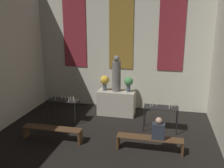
% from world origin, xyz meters
% --- Properties ---
extents(wall_back, '(7.44, 0.16, 5.39)m').
position_xyz_m(wall_back, '(0.00, 10.42, 2.72)').
color(wall_back, beige).
rests_on(wall_back, ground_plane).
extents(altar, '(1.47, 0.66, 0.98)m').
position_xyz_m(altar, '(0.00, 9.43, 0.49)').
color(altar, '#BCB29E').
rests_on(altar, ground_plane).
extents(statue, '(0.34, 0.34, 1.42)m').
position_xyz_m(statue, '(0.00, 9.43, 1.64)').
color(statue, slate).
rests_on(statue, altar).
extents(flower_vase_left, '(0.36, 0.36, 0.61)m').
position_xyz_m(flower_vase_left, '(-0.48, 9.43, 1.37)').
color(flower_vase_left, '#4C5666').
rests_on(flower_vase_left, altar).
extents(flower_vase_right, '(0.36, 0.36, 0.61)m').
position_xyz_m(flower_vase_right, '(0.48, 9.43, 1.37)').
color(flower_vase_right, '#4C5666').
rests_on(flower_vase_right, altar).
extents(candle_rack_left, '(1.16, 0.50, 1.06)m').
position_xyz_m(candle_rack_left, '(-1.79, 8.28, 0.74)').
color(candle_rack_left, black).
rests_on(candle_rack_left, ground_plane).
extents(candle_rack_right, '(1.16, 0.50, 1.06)m').
position_xyz_m(candle_rack_right, '(1.79, 8.28, 0.74)').
color(candle_rack_right, black).
rests_on(candle_rack_right, ground_plane).
extents(pew_back_left, '(1.93, 0.36, 0.42)m').
position_xyz_m(pew_back_left, '(-1.54, 6.81, 0.31)').
color(pew_back_left, '#4C331E').
rests_on(pew_back_left, ground_plane).
extents(pew_back_right, '(1.93, 0.36, 0.42)m').
position_xyz_m(pew_back_right, '(1.54, 6.81, 0.31)').
color(pew_back_right, '#4C331E').
rests_on(pew_back_right, ground_plane).
extents(person_seated, '(0.36, 0.24, 0.65)m').
position_xyz_m(person_seated, '(1.77, 6.81, 0.70)').
color(person_seated, '#282D38').
rests_on(person_seated, pew_back_right).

